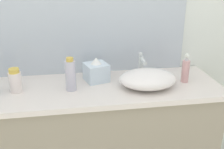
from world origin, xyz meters
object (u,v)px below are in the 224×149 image
sink_basin (148,79)px  soap_dispenser (186,70)px  tissue_box (96,71)px  perfume_bottle (71,75)px  spray_can (15,81)px

sink_basin → soap_dispenser: soap_dispenser is taller
tissue_box → soap_dispenser: bearing=-10.9°
soap_dispenser → sink_basin: bearing=-170.5°
sink_basin → perfume_bottle: (-0.45, 0.03, 0.04)m
spray_can → tissue_box: (0.48, 0.09, -0.00)m
soap_dispenser → spray_can: (-1.03, 0.01, -0.01)m
soap_dispenser → spray_can: 1.03m
sink_basin → tissue_box: size_ratio=2.03×
perfume_bottle → tissue_box: bearing=36.5°
tissue_box → perfume_bottle: bearing=-143.5°
sink_basin → spray_can: 0.77m
soap_dispenser → perfume_bottle: 0.71m
soap_dispenser → spray_can: size_ratio=1.30×
spray_can → tissue_box: 0.49m
soap_dispenser → perfume_bottle: bearing=-178.9°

